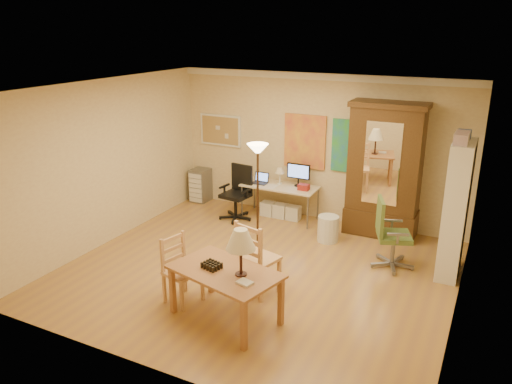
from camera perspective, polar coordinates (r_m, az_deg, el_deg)
The scene contains 16 objects.
floor at distance 7.55m, azimuth 0.19°, elevation -9.02°, with size 5.50×5.50×0.00m, color #B0813E.
crown_molding at distance 9.01m, azimuth 7.34°, elevation 12.97°, with size 5.50×0.08×0.12m, color white.
corkboard at distance 10.04m, azimuth -4.08°, elevation 7.06°, with size 0.90×0.04×0.62m, color tan.
art_panel_left at distance 9.29m, azimuth 5.60°, elevation 5.75°, with size 0.80×0.04×1.00m, color yellow.
art_panel_right at distance 9.02m, azimuth 10.96°, elevation 5.11°, with size 0.75×0.04×0.95m, color teal.
dining_table at distance 6.04m, azimuth -2.92°, elevation -8.06°, with size 1.49×1.10×1.25m.
ladder_chair_back at distance 6.78m, azimuth 0.04°, elevation -7.75°, with size 0.59×0.57×1.05m.
ladder_chair_left at distance 6.69m, azimuth -8.55°, elevation -8.99°, with size 0.49×0.50×0.91m.
torchiere_lamp at distance 7.57m, azimuth 0.19°, elevation 2.88°, with size 0.33×0.33×1.81m.
computer_desk at distance 9.41m, azimuth 2.96°, elevation -0.71°, with size 1.42×0.62×1.08m.
office_chair_black at distance 9.41m, azimuth -2.22°, elevation -1.47°, with size 0.63×0.63×1.02m.
office_chair_green at distance 7.83m, azimuth 15.10°, elevation -6.30°, with size 0.66×0.66×1.08m.
drawer_cart at distance 10.40m, azimuth -6.37°, elevation 0.78°, with size 0.34×0.41×0.68m.
armoire at distance 8.77m, azimuth 14.41°, elevation 1.47°, with size 1.26×0.60×2.31m.
bookshelf at distance 7.65m, azimuth 21.86°, elevation -1.95°, with size 0.30×0.80×1.99m.
wastebin at distance 8.54m, azimuth 8.24°, elevation -4.17°, with size 0.36×0.36×0.45m, color silver.
Camera 1 is at (2.96, -6.00, 3.50)m, focal length 35.00 mm.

